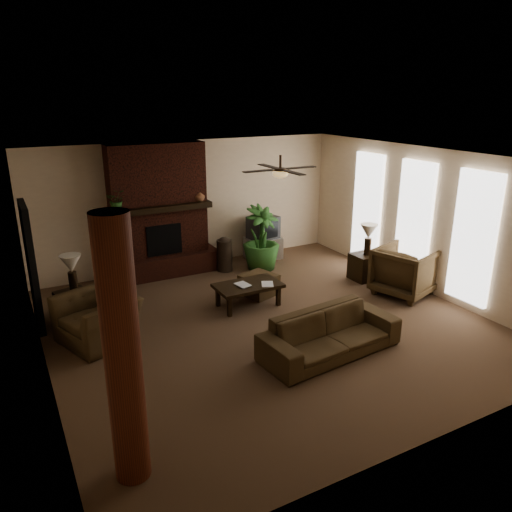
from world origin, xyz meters
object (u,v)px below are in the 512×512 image
floor_vase (225,252)px  side_table_left (74,307)px  sofa (330,327)px  side_table_right (364,267)px  armchair_right (405,269)px  lamp_right (369,234)px  floor_plant (261,252)px  log_column (123,355)px  coffee_table (248,287)px  lamp_left (71,266)px  armchair_left (97,312)px  ottoman (259,285)px  tv_stand (263,248)px

floor_vase → side_table_left: (-3.36, -1.12, -0.16)m
sofa → side_table_right: 3.32m
side_table_right → side_table_left: bearing=172.4°
armchair_right → lamp_right: size_ratio=1.60×
armchair_right → floor_vase: 3.83m
floor_plant → lamp_right: (1.65, -1.59, 0.60)m
armchair_right → floor_plant: 3.12m
log_column → side_table_right: 6.73m
floor_vase → side_table_left: 3.54m
floor_plant → side_table_right: floor_plant is taller
floor_vase → coffee_table: bearing=-102.2°
side_table_right → lamp_right: lamp_right is taller
lamp_left → lamp_right: 5.78m
armchair_left → lamp_right: size_ratio=1.77×
log_column → side_table_right: log_column is taller
ottoman → side_table_left: 3.40m
sofa → ottoman: 2.53m
floor_plant → side_table_left: bearing=-168.8°
lamp_left → floor_plant: bearing=10.9°
floor_vase → side_table_right: (2.36, -1.88, -0.16)m
tv_stand → side_table_left: size_ratio=1.55×
coffee_table → side_table_right: size_ratio=2.18×
side_table_left → lamp_right: 5.86m
armchair_right → lamp_right: bearing=-10.7°
lamp_left → side_table_right: (5.68, -0.79, -0.73)m
armchair_left → ottoman: 3.20m
armchair_right → log_column: bearing=93.6°
armchair_left → lamp_left: size_ratio=1.77×
armchair_right → coffee_table: 3.09m
log_column → ottoman: (3.43, 3.59, -1.20)m
tv_stand → floor_plant: size_ratio=0.59×
armchair_right → side_table_left: bearing=56.1°
side_table_right → lamp_right: (0.04, -0.02, 0.73)m
log_column → lamp_left: log_column is taller
log_column → sofa: bearing=18.1°
floor_vase → side_table_right: floor_vase is taller
floor_plant → side_table_right: size_ratio=2.62×
side_table_left → floor_plant: bearing=11.2°
coffee_table → armchair_left: bearing=-178.5°
side_table_left → lamp_right: size_ratio=0.85×
armchair_right → ottoman: 2.85m
coffee_table → side_table_right: bearing=1.2°
armchair_right → lamp_right: 1.10m
armchair_left → side_table_left: 0.95m
sofa → lamp_right: 3.39m
log_column → sofa: log_column is taller
log_column → tv_stand: 7.26m
lamp_right → sofa: bearing=-139.4°
coffee_table → side_table_left: side_table_left is taller
armchair_left → lamp_right: 5.56m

